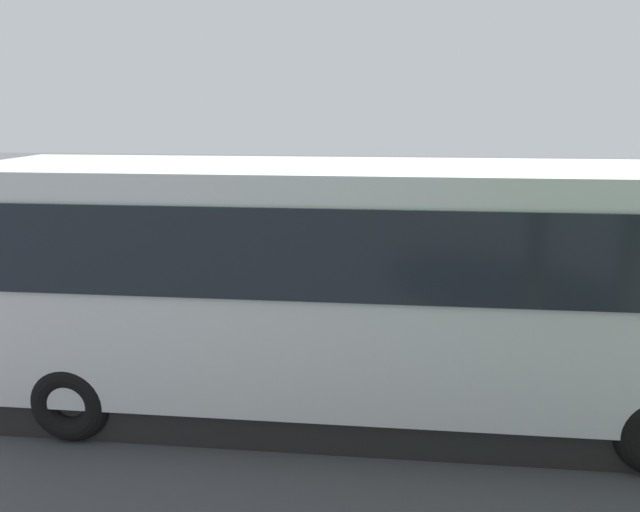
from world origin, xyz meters
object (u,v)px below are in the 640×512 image
at_px(tour_bus, 356,292).
at_px(parked_motorcycle_silver, 162,316).
at_px(spectator_centre, 337,276).
at_px(parked_motorcycle_dark, 409,327).
at_px(spectator_right, 267,279).
at_px(parked_motorcycle_blue, 586,332).
at_px(stunt_motorcycle, 267,235).
at_px(spectator_left, 399,283).
at_px(spectator_far_left, 467,284).
at_px(spectator_far_right, 215,272).

relative_size(tour_bus, parked_motorcycle_silver, 4.70).
bearing_deg(spectator_centre, parked_motorcycle_dark, 148.51).
height_order(spectator_right, parked_motorcycle_blue, spectator_right).
height_order(tour_bus, stunt_motorcycle, tour_bus).
xyz_separation_m(tour_bus, spectator_centre, (0.47, -2.74, -0.56)).
bearing_deg(spectator_left, spectator_far_left, 179.85).
height_order(spectator_far_left, parked_motorcycle_blue, spectator_far_left).
xyz_separation_m(spectator_far_left, spectator_far_right, (4.41, -0.27, -0.00)).
bearing_deg(spectator_centre, spectator_far_left, 176.14).
relative_size(spectator_centre, parked_motorcycle_dark, 0.88).
bearing_deg(spectator_far_right, spectator_centre, 176.78).
bearing_deg(parked_motorcycle_dark, parked_motorcycle_blue, -178.49).
height_order(spectator_far_left, spectator_centre, spectator_centre).
distance_m(spectator_far_left, spectator_right, 3.38).
distance_m(spectator_centre, parked_motorcycle_dark, 1.57).
xyz_separation_m(spectator_right, parked_motorcycle_silver, (1.74, 0.45, -0.59)).
relative_size(spectator_centre, parked_motorcycle_silver, 0.89).
height_order(spectator_far_right, parked_motorcycle_dark, spectator_far_right).
bearing_deg(spectator_far_right, parked_motorcycle_silver, 49.76).
bearing_deg(parked_motorcycle_dark, spectator_left, -74.12).
relative_size(spectator_left, stunt_motorcycle, 0.93).
height_order(spectator_left, spectator_centre, spectator_centre).
xyz_separation_m(tour_bus, spectator_far_right, (2.70, -2.86, -0.59)).
relative_size(tour_bus, spectator_right, 5.35).
bearing_deg(spectator_right, parked_motorcycle_blue, 175.32).
height_order(spectator_far_left, stunt_motorcycle, stunt_motorcycle).
xyz_separation_m(parked_motorcycle_dark, parked_motorcycle_blue, (-2.77, -0.07, 0.00)).
xyz_separation_m(spectator_right, spectator_far_right, (1.04, -0.39, -0.02)).
distance_m(spectator_far_right, stunt_motorcycle, 3.34).
xyz_separation_m(spectator_far_left, parked_motorcycle_silver, (5.12, 0.56, -0.57)).
bearing_deg(parked_motorcycle_dark, spectator_centre, -31.49).
bearing_deg(stunt_motorcycle, parked_motorcycle_silver, 76.64).
bearing_deg(spectator_centre, spectator_right, 12.38).
relative_size(spectator_centre, parked_motorcycle_blue, 0.88).
relative_size(tour_bus, parked_motorcycle_dark, 4.67).
bearing_deg(parked_motorcycle_blue, spectator_far_left, -16.50).
distance_m(spectator_left, parked_motorcycle_silver, 4.07).
xyz_separation_m(spectator_far_right, stunt_motorcycle, (-0.28, -3.33, 0.00)).
height_order(parked_motorcycle_blue, stunt_motorcycle, stunt_motorcycle).
relative_size(spectator_right, spectator_far_right, 1.01).
xyz_separation_m(spectator_far_left, stunt_motorcycle, (4.13, -3.60, 0.00)).
xyz_separation_m(parked_motorcycle_dark, stunt_motorcycle, (3.18, -4.21, 0.57)).
distance_m(spectator_centre, spectator_right, 1.21).
height_order(parked_motorcycle_dark, stunt_motorcycle, stunt_motorcycle).
xyz_separation_m(spectator_left, spectator_right, (2.25, 0.12, 0.03)).
xyz_separation_m(spectator_right, parked_motorcycle_dark, (-2.42, 0.50, -0.59)).
bearing_deg(spectator_right, spectator_left, -177.07).
xyz_separation_m(spectator_left, spectator_centre, (1.06, -0.14, 0.04)).
relative_size(spectator_far_right, parked_motorcycle_dark, 0.86).
bearing_deg(spectator_far_left, parked_motorcycle_silver, 6.23).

